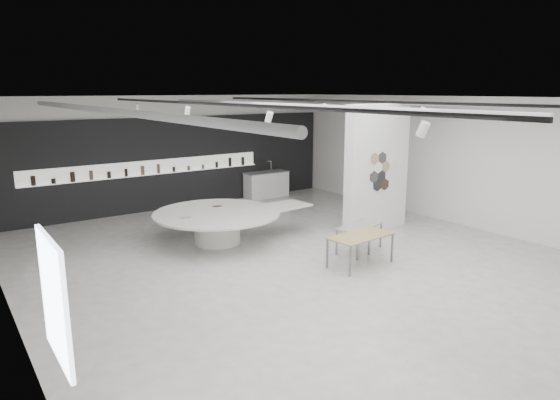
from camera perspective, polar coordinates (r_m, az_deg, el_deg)
room at (r=11.34m, az=1.99°, el=2.79°), size 12.02×14.02×3.82m
back_wall_display at (r=17.40m, az=-11.90°, el=4.16°), size 11.80×0.27×3.10m
partition_column at (r=14.48m, az=11.02°, el=3.59°), size 2.20×0.38×3.60m
display_island at (r=13.28m, az=-6.91°, el=-2.57°), size 4.43×3.56×0.85m
sample_table_wood at (r=11.62m, az=9.21°, el=-4.25°), size 1.60×0.90×0.72m
sample_table_stone at (r=12.63m, az=9.09°, el=-3.14°), size 1.44×1.01×0.67m
kitchen_counter at (r=18.86m, az=-1.57°, el=1.80°), size 1.71×0.68×1.34m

